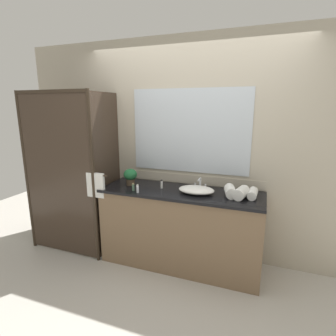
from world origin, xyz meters
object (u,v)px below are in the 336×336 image
(rolled_towel_near_edge, at_px, (253,194))
(rolled_towel_far_edge, at_px, (230,191))
(sink_basin, at_px, (196,190))
(amenity_bottle_shampoo, at_px, (138,189))
(rolled_towel_middle, at_px, (241,193))
(faucet, at_px, (200,185))
(amenity_bottle_body_wash, at_px, (133,187))
(potted_plant, at_px, (130,176))
(amenity_bottle_conditioner, at_px, (162,184))

(rolled_towel_near_edge, height_order, rolled_towel_far_edge, rolled_towel_far_edge)
(sink_basin, distance_m, amenity_bottle_shampoo, 0.64)
(sink_basin, height_order, rolled_towel_near_edge, rolled_towel_near_edge)
(rolled_towel_near_edge, relative_size, rolled_towel_middle, 1.05)
(faucet, xyz_separation_m, rolled_towel_far_edge, (0.36, -0.16, 0.02))
(rolled_towel_middle, distance_m, rolled_towel_far_edge, 0.11)
(amenity_bottle_body_wash, relative_size, rolled_towel_middle, 0.41)
(amenity_bottle_shampoo, bearing_deg, rolled_towel_middle, 10.33)
(faucet, distance_m, amenity_bottle_shampoo, 0.71)
(sink_basin, bearing_deg, amenity_bottle_body_wash, -166.94)
(sink_basin, distance_m, faucet, 0.17)
(faucet, relative_size, potted_plant, 0.87)
(faucet, xyz_separation_m, rolled_towel_middle, (0.47, -0.18, 0.02))
(faucet, bearing_deg, amenity_bottle_body_wash, -154.43)
(amenity_bottle_shampoo, xyz_separation_m, rolled_towel_far_edge, (0.96, 0.22, 0.01))
(rolled_towel_middle, bearing_deg, faucet, 159.04)
(amenity_bottle_body_wash, height_order, amenity_bottle_shampoo, amenity_bottle_shampoo)
(amenity_bottle_shampoo, relative_size, rolled_towel_near_edge, 0.43)
(amenity_bottle_conditioner, bearing_deg, potted_plant, 179.69)
(amenity_bottle_shampoo, xyz_separation_m, rolled_towel_near_edge, (1.18, 0.26, 0.00))
(rolled_towel_near_edge, bearing_deg, faucet, 168.55)
(potted_plant, distance_m, rolled_towel_middle, 1.29)
(faucet, bearing_deg, amenity_bottle_shampoo, -148.13)
(potted_plant, bearing_deg, sink_basin, -2.29)
(amenity_bottle_body_wash, bearing_deg, faucet, 25.57)
(amenity_bottle_conditioner, xyz_separation_m, rolled_towel_far_edge, (0.77, -0.02, 0.01))
(sink_basin, height_order, rolled_towel_middle, rolled_towel_middle)
(amenity_bottle_body_wash, bearing_deg, potted_plant, 125.32)
(faucet, height_order, rolled_towel_middle, faucet)
(faucet, bearing_deg, amenity_bottle_conditioner, -161.69)
(amenity_bottle_conditioner, relative_size, rolled_towel_far_edge, 0.47)
(amenity_bottle_conditioner, bearing_deg, sink_basin, -4.20)
(sink_basin, relative_size, rolled_towel_near_edge, 1.79)
(amenity_bottle_conditioner, height_order, amenity_bottle_shampoo, amenity_bottle_conditioner)
(rolled_towel_middle, bearing_deg, rolled_towel_far_edge, 169.61)
(sink_basin, height_order, rolled_towel_far_edge, rolled_towel_far_edge)
(sink_basin, bearing_deg, faucet, 90.00)
(sink_basin, distance_m, rolled_towel_near_edge, 0.58)
(amenity_bottle_body_wash, relative_size, rolled_towel_near_edge, 0.39)
(amenity_bottle_conditioner, relative_size, amenity_bottle_body_wash, 1.20)
(faucet, distance_m, potted_plant, 0.83)
(rolled_towel_near_edge, bearing_deg, potted_plant, -179.25)
(potted_plant, xyz_separation_m, rolled_towel_middle, (1.28, -0.04, -0.05))
(rolled_towel_near_edge, xyz_separation_m, rolled_towel_far_edge, (-0.22, -0.04, 0.01))
(faucet, xyz_separation_m, amenity_bottle_shampoo, (-0.60, -0.37, 0.00))
(sink_basin, relative_size, faucet, 2.28)
(sink_basin, xyz_separation_m, rolled_towel_middle, (0.47, -0.01, 0.02))
(amenity_bottle_shampoo, height_order, rolled_towel_middle, rolled_towel_middle)
(sink_basin, bearing_deg, amenity_bottle_conditioner, 175.80)
(faucet, bearing_deg, rolled_towel_far_edge, -23.95)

